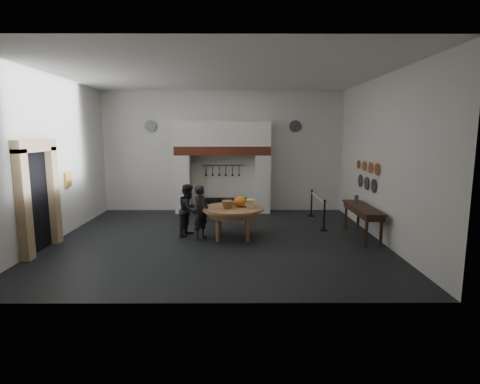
{
  "coord_description": "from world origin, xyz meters",
  "views": [
    {
      "loc": [
        0.58,
        -10.18,
        2.96
      ],
      "look_at": [
        0.62,
        -0.03,
        1.35
      ],
      "focal_mm": 28.0,
      "sensor_mm": 36.0,
      "label": 1
    }
  ],
  "objects_px": {
    "visitor_near": "(201,212)",
    "side_table": "(363,208)",
    "visitor_far": "(189,210)",
    "barrier_post_near": "(324,216)",
    "work_table": "(233,209)",
    "iron_range": "(223,205)",
    "barrier_post_far": "(312,204)"
  },
  "relations": [
    {
      "from": "side_table",
      "to": "barrier_post_far",
      "type": "height_order",
      "value": "same"
    },
    {
      "from": "visitor_far",
      "to": "iron_range",
      "type": "bearing_deg",
      "value": 2.35
    },
    {
      "from": "iron_range",
      "to": "side_table",
      "type": "height_order",
      "value": "side_table"
    },
    {
      "from": "visitor_far",
      "to": "visitor_near",
      "type": "bearing_deg",
      "value": -117.97
    },
    {
      "from": "visitor_near",
      "to": "visitor_far",
      "type": "bearing_deg",
      "value": 72.69
    },
    {
      "from": "iron_range",
      "to": "barrier_post_far",
      "type": "height_order",
      "value": "barrier_post_far"
    },
    {
      "from": "visitor_far",
      "to": "side_table",
      "type": "relative_size",
      "value": 0.69
    },
    {
      "from": "visitor_far",
      "to": "barrier_post_near",
      "type": "relative_size",
      "value": 1.67
    },
    {
      "from": "iron_range",
      "to": "work_table",
      "type": "bearing_deg",
      "value": -83.23
    },
    {
      "from": "iron_range",
      "to": "visitor_far",
      "type": "xyz_separation_m",
      "value": [
        -0.86,
        -3.29,
        0.5
      ]
    },
    {
      "from": "visitor_near",
      "to": "visitor_far",
      "type": "distance_m",
      "value": 0.57
    },
    {
      "from": "work_table",
      "to": "barrier_post_near",
      "type": "distance_m",
      "value": 2.9
    },
    {
      "from": "visitor_near",
      "to": "side_table",
      "type": "xyz_separation_m",
      "value": [
        4.56,
        0.15,
        0.1
      ]
    },
    {
      "from": "work_table",
      "to": "visitor_near",
      "type": "bearing_deg",
      "value": -171.03
    },
    {
      "from": "work_table",
      "to": "barrier_post_near",
      "type": "height_order",
      "value": "barrier_post_near"
    },
    {
      "from": "iron_range",
      "to": "side_table",
      "type": "xyz_separation_m",
      "value": [
        4.1,
        -3.55,
        0.62
      ]
    },
    {
      "from": "side_table",
      "to": "work_table",
      "type": "bearing_deg",
      "value": -179.86
    },
    {
      "from": "barrier_post_far",
      "to": "visitor_near",
      "type": "bearing_deg",
      "value": -141.52
    },
    {
      "from": "visitor_far",
      "to": "side_table",
      "type": "distance_m",
      "value": 4.97
    },
    {
      "from": "visitor_far",
      "to": "side_table",
      "type": "xyz_separation_m",
      "value": [
        4.96,
        -0.25,
        0.12
      ]
    },
    {
      "from": "work_table",
      "to": "visitor_far",
      "type": "height_order",
      "value": "visitor_far"
    },
    {
      "from": "visitor_far",
      "to": "side_table",
      "type": "bearing_deg",
      "value": -75.87
    },
    {
      "from": "visitor_near",
      "to": "side_table",
      "type": "height_order",
      "value": "visitor_near"
    },
    {
      "from": "side_table",
      "to": "barrier_post_near",
      "type": "height_order",
      "value": "same"
    },
    {
      "from": "visitor_near",
      "to": "side_table",
      "type": "bearing_deg",
      "value": -60.44
    },
    {
      "from": "work_table",
      "to": "barrier_post_far",
      "type": "height_order",
      "value": "barrier_post_far"
    },
    {
      "from": "work_table",
      "to": "barrier_post_near",
      "type": "xyz_separation_m",
      "value": [
        2.77,
        0.77,
        -0.39
      ]
    },
    {
      "from": "work_table",
      "to": "side_table",
      "type": "xyz_separation_m",
      "value": [
        3.68,
        0.01,
        0.03
      ]
    },
    {
      "from": "iron_range",
      "to": "barrier_post_near",
      "type": "height_order",
      "value": "barrier_post_near"
    },
    {
      "from": "visitor_near",
      "to": "side_table",
      "type": "relative_size",
      "value": 0.7
    },
    {
      "from": "iron_range",
      "to": "side_table",
      "type": "relative_size",
      "value": 0.86
    },
    {
      "from": "visitor_near",
      "to": "barrier_post_near",
      "type": "xyz_separation_m",
      "value": [
        3.66,
        0.91,
        -0.32
      ]
    }
  ]
}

